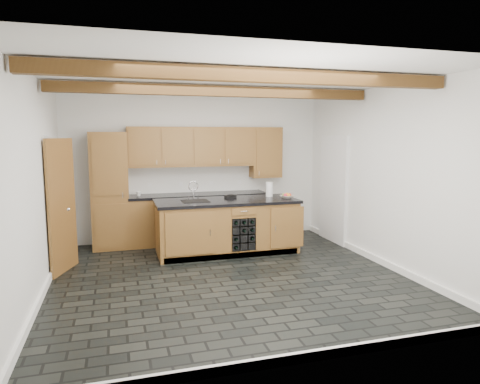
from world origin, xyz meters
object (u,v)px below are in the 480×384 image
object	(u,v)px
island	(227,226)
fruit_bowl	(287,197)
kitchen_scale	(230,196)
paper_towel	(269,189)

from	to	relation	value
island	fruit_bowl	bearing A→B (deg)	-5.58
island	fruit_bowl	size ratio (longest dim) A/B	11.20
kitchen_scale	paper_towel	world-z (taller)	paper_towel
island	kitchen_scale	bearing A→B (deg)	60.74
island	paper_towel	bearing A→B (deg)	12.41
kitchen_scale	paper_towel	bearing A→B (deg)	-12.73
kitchen_scale	paper_towel	size ratio (longest dim) A/B	0.81
island	fruit_bowl	world-z (taller)	fruit_bowl
fruit_bowl	paper_towel	size ratio (longest dim) A/B	0.84
island	fruit_bowl	xyz separation A→B (m)	(1.07, -0.10, 0.49)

